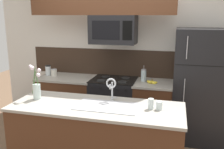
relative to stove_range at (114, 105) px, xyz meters
name	(u,v)px	position (x,y,z in m)	size (l,w,h in m)	color
rear_partition	(135,55)	(0.30, 0.38, 0.84)	(5.20, 0.10, 2.60)	silver
splash_band	(118,63)	(0.00, 0.32, 0.69)	(3.31, 0.01, 0.48)	#332319
back_counter_left	(68,101)	(-0.87, 0.00, -0.01)	(1.00, 0.65, 0.91)	#4C2B19
back_counter_right	(153,109)	(0.68, 0.00, -0.01)	(0.64, 0.65, 0.91)	#4C2B19
stove_range	(114,105)	(0.00, 0.00, 0.00)	(0.76, 0.64, 0.93)	black
microwave	(113,30)	(0.00, -0.02, 1.30)	(0.74, 0.40, 0.46)	black
refrigerator	(200,86)	(1.40, 0.02, 0.44)	(0.82, 0.74, 1.80)	black
storage_jar_tall	(48,70)	(-1.25, 0.04, 0.54)	(0.10, 0.10, 0.19)	silver
storage_jar_medium	(54,72)	(-1.13, 0.02, 0.51)	(0.11, 0.11, 0.13)	silver
banana_bunch	(152,82)	(0.66, -0.06, 0.47)	(0.19, 0.12, 0.07)	yellow
french_press	(144,75)	(0.50, 0.06, 0.55)	(0.09, 0.09, 0.27)	silver
island_counter	(97,139)	(0.09, -1.25, -0.01)	(2.13, 0.79, 0.91)	#4C2B19
kitchen_sink	(107,112)	(0.23, -1.25, 0.38)	(0.76, 0.42, 0.16)	#ADAFB5
sink_faucet	(111,86)	(0.23, -1.04, 0.65)	(0.14, 0.14, 0.31)	#B7BABF
drinking_glass	(151,104)	(0.75, -1.21, 0.51)	(0.07, 0.07, 0.13)	silver
spare_glass	(159,106)	(0.85, -1.20, 0.50)	(0.07, 0.07, 0.10)	silver
flower_vase	(37,89)	(-0.74, -1.21, 0.59)	(0.16, 0.12, 0.46)	silver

